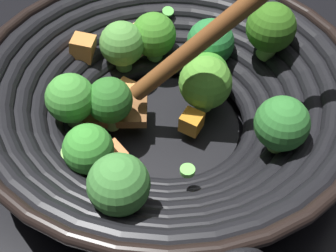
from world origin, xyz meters
The scene contains 2 objects.
ground_plane centered at (0.00, 0.00, 0.00)m, with size 4.00×4.00×0.00m, color black.
wok centered at (0.00, 0.00, 0.06)m, with size 0.42×0.46×0.26m.
Camera 1 is at (0.00, -0.39, 0.43)m, focal length 52.99 mm.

